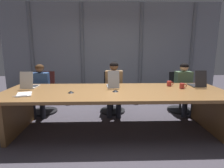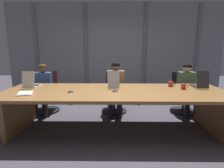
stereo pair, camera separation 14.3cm
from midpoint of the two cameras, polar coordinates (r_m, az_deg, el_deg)
The scene contains 17 objects.
ground_plane at distance 3.49m, azimuth 2.10°, elevation -14.29°, with size 13.58×13.58×0.00m, color #47424C.
conference_table at distance 3.27m, azimuth 2.18°, elevation -4.58°, with size 4.00×1.34×0.76m.
curtain_backdrop at distance 5.84m, azimuth 1.62°, elevation 10.72°, with size 6.79×0.17×2.90m.
laptop_left_end at distance 3.82m, azimuth -23.06°, elevation 0.01°, with size 0.24×0.41×0.33m.
laptop_left_mid at distance 3.50m, azimuth 1.54°, elevation -0.01°, with size 0.25×0.43×0.34m.
laptop_center at distance 3.91m, azimuth 26.83°, elevation -0.04°, with size 0.23×0.42×0.33m.
office_chair_left_end at distance 4.63m, azimuth -19.07°, elevation -3.68°, with size 0.60×0.60×0.96m.
office_chair_left_mid at distance 4.36m, azimuth 1.67°, elevation -4.04°, with size 0.60×0.60×0.94m.
office_chair_center at distance 4.68m, azimuth 22.29°, elevation -3.84°, with size 0.60×0.60×0.93m.
person_left_end at distance 4.42m, azimuth -20.24°, elevation -0.53°, with size 0.41×0.57×1.15m.
person_left_mid at distance 4.13m, azimuth 2.11°, elevation -0.15°, with size 0.42×0.56×1.20m.
person_center at distance 4.48m, azimuth 23.62°, elevation -0.50°, with size 0.39×0.55×1.17m.
coffee_mug_near at distance 3.78m, azimuth 19.12°, elevation -0.00°, with size 0.14×0.09×0.10m.
coffee_mug_far at distance 3.62m, azimuth 22.74°, elevation -0.74°, with size 0.13×0.09×0.10m.
conference_mic_left_side at distance 3.15m, azimuth 2.28°, elevation -2.15°, with size 0.11×0.11×0.04m, color black.
conference_mic_middle at distance 3.16m, azimuth -11.70°, elevation -2.33°, with size 0.11×0.11×0.04m, color black.
spiral_notepad at distance 3.31m, azimuth -24.72°, elevation -2.72°, with size 0.30×0.36×0.03m.
Camera 2 is at (-0.01, -3.15, 1.51)m, focal length 28.90 mm.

